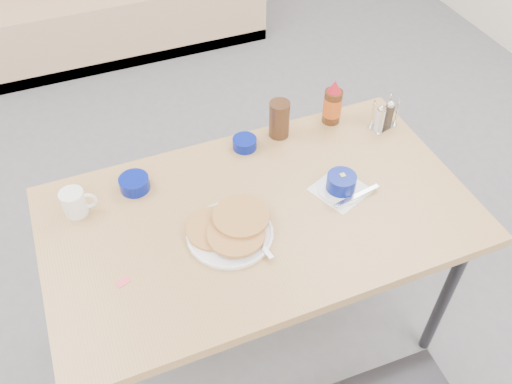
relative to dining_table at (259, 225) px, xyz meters
name	(u,v)px	position (x,y,z in m)	size (l,w,h in m)	color
ground	(282,382)	(0.00, -0.25, -0.70)	(6.00, 6.00, 0.00)	slate
dining_table	(259,225)	(0.00, 0.00, 0.00)	(1.40, 0.80, 0.76)	#AF7E50
pancake_plate	(230,230)	(-0.12, -0.05, 0.08)	(0.28, 0.28, 0.05)	white
coffee_mug	(75,202)	(-0.55, 0.22, 0.11)	(0.11, 0.08, 0.09)	white
grits_setting	(341,184)	(0.29, -0.01, 0.09)	(0.23, 0.21, 0.07)	white
creamer_bowl	(134,184)	(-0.35, 0.26, 0.08)	(0.10, 0.10, 0.05)	navy
butter_bowl	(245,143)	(0.07, 0.32, 0.08)	(0.09, 0.09, 0.04)	navy
amber_tumbler	(279,119)	(0.22, 0.34, 0.13)	(0.08, 0.08, 0.15)	#3E2414
condiment_caddy	(384,117)	(0.61, 0.23, 0.11)	(0.12, 0.09, 0.13)	silver
syrup_bottle	(333,104)	(0.44, 0.34, 0.14)	(0.07, 0.07, 0.18)	#47230F
sugar_wrapper	(123,282)	(-0.48, -0.10, 0.06)	(0.04, 0.03, 0.00)	#F4515D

